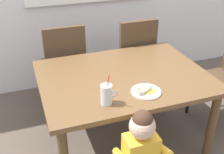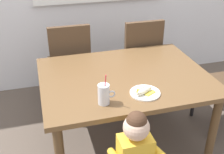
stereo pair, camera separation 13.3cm
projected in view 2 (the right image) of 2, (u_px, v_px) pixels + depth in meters
The scene contains 8 objects.
ground_plane at pixel (123, 140), 2.73m from camera, with size 24.00×24.00×0.00m, color brown.
dining_table at pixel (125, 84), 2.43m from camera, with size 1.41×1.07×0.71m.
dining_chair_left at pixel (70, 60), 3.04m from camera, with size 0.44×0.45×0.96m.
dining_chair_right at pixel (139, 55), 3.17m from camera, with size 0.44×0.45×0.96m.
toddler_standing at pixel (135, 151), 1.85m from camera, with size 0.33×0.24×0.84m.
milk_cup at pixel (104, 95), 1.99m from camera, with size 0.13×0.09×0.25m.
snack_plate at pixel (145, 93), 2.13m from camera, with size 0.23×0.23×0.01m, color white.
peeled_banana at pixel (144, 91), 2.10m from camera, with size 0.18×0.14×0.07m.
Camera 2 is at (-0.67, -1.99, 1.84)m, focal length 45.33 mm.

